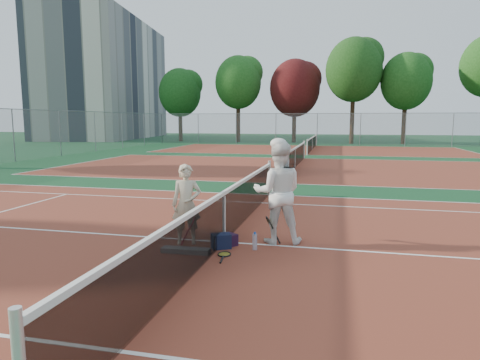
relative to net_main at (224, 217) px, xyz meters
name	(u,v)px	position (x,y,z in m)	size (l,w,h in m)	color
ground	(224,242)	(0.00, 0.00, -0.51)	(130.00, 130.00, 0.00)	#103C1F
court_main	(224,242)	(0.00, 0.00, -0.51)	(23.77, 10.97, 0.01)	maroon
court_far_a	(295,168)	(0.00, 13.50, -0.51)	(23.77, 10.97, 0.01)	maroon
court_far_b	(312,150)	(0.00, 27.00, -0.51)	(23.77, 10.97, 0.01)	maroon
net_main	(224,217)	(0.00, 0.00, 0.00)	(0.10, 10.98, 1.02)	black
net_far_a	(295,158)	(0.00, 13.50, 0.00)	(0.10, 10.98, 1.02)	black
net_far_b	(312,143)	(0.00, 27.00, 0.00)	(0.10, 10.98, 1.02)	black
fence_back	(317,129)	(0.00, 34.00, 0.99)	(32.00, 0.06, 3.00)	slate
apartment_block	(106,81)	(-28.00, 44.00, 6.99)	(10.00, 22.00, 15.00)	beige
player_a	(186,204)	(-0.68, -0.23, 0.27)	(0.57, 0.37, 1.55)	beige
player_b	(278,192)	(1.02, 0.26, 0.48)	(0.96, 0.75, 1.98)	white
racket_red	(192,231)	(-0.55, -0.33, -0.23)	(0.28, 0.27, 0.55)	maroon
racket_black_held	(269,231)	(0.89, 0.06, -0.24)	(0.30, 0.27, 0.55)	black
racket_spare	(224,254)	(0.21, -0.78, -0.49)	(0.60, 0.27, 0.03)	black
sports_bag_navy	(221,241)	(0.05, -0.40, -0.37)	(0.35, 0.24, 0.28)	black
sports_bag_purple	(230,240)	(0.16, -0.16, -0.40)	(0.28, 0.19, 0.22)	black
net_cover_canvas	(186,250)	(-0.50, -0.81, -0.46)	(0.88, 0.20, 0.09)	#625C58
water_bottle	(255,242)	(0.68, -0.35, -0.36)	(0.09, 0.09, 0.30)	silver
tree_back_0	(180,93)	(-15.33, 37.65, 4.84)	(4.65, 4.65, 8.05)	#382314
tree_back_1	(238,83)	(-8.64, 37.55, 5.82)	(4.91, 4.91, 9.18)	#382314
tree_back_maroon	(295,88)	(-2.64, 38.06, 5.17)	(5.26, 5.26, 8.72)	#382314
tree_back_3	(354,70)	(3.28, 36.59, 6.72)	(5.48, 5.48, 10.41)	#382314
tree_back_4	(406,82)	(8.25, 37.09, 5.56)	(4.82, 4.82, 8.87)	#382314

